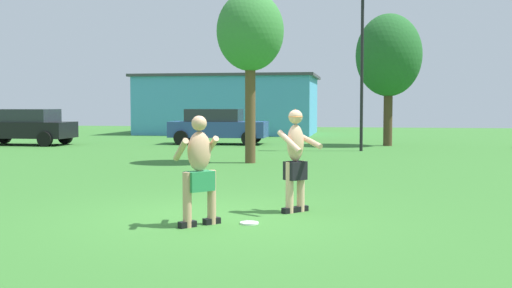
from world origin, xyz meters
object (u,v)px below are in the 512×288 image
object	(u,v)px
car_black_near_post	(25,126)
tree_right_field	(250,34)
lamp_post	(362,55)
frisbee	(249,223)
tree_left_field	(389,56)
player_in_green	(199,168)
player_with_cap	(296,156)
car_blue_mid_lot	(218,126)

from	to	relation	value
car_black_near_post	tree_right_field	world-z (taller)	tree_right_field
car_black_near_post	lamp_post	distance (m)	14.95
frisbee	tree_left_field	size ratio (longest dim) A/B	0.05
car_black_near_post	lamp_post	size ratio (longest dim) A/B	0.72
player_in_green	frisbee	world-z (taller)	player_in_green
tree_left_field	tree_right_field	xyz separation A→B (m)	(-4.48, -8.77, 0.04)
frisbee	car_black_near_post	world-z (taller)	car_black_near_post
player_with_cap	lamp_post	distance (m)	14.21
lamp_post	tree_right_field	bearing A→B (deg)	-121.27
lamp_post	tree_left_field	distance (m)	3.47
player_with_cap	car_blue_mid_lot	size ratio (longest dim) A/B	0.39
player_with_cap	lamp_post	bearing A→B (deg)	85.49
player_with_cap	car_blue_mid_lot	distance (m)	17.86
frisbee	car_blue_mid_lot	world-z (taller)	car_blue_mid_lot
tree_left_field	player_in_green	bearing A→B (deg)	-100.70
tree_right_field	player_in_green	bearing A→B (deg)	-84.29
tree_right_field	car_black_near_post	bearing A→B (deg)	149.37
player_with_cap	tree_right_field	bearing A→B (deg)	104.95
player_with_cap	frisbee	size ratio (longest dim) A/B	6.05
car_blue_mid_lot	tree_left_field	distance (m)	8.10
player_in_green	frisbee	size ratio (longest dim) A/B	5.73
tree_left_field	tree_right_field	size ratio (longest dim) A/B	1.09
player_in_green	tree_right_field	bearing A→B (deg)	95.71
player_in_green	frisbee	bearing A→B (deg)	20.06
frisbee	car_black_near_post	bearing A→B (deg)	128.69
frisbee	lamp_post	bearing A→B (deg)	83.65
frisbee	tree_right_field	distance (m)	10.41
player_with_cap	car_black_near_post	size ratio (longest dim) A/B	0.39
frisbee	car_blue_mid_lot	xyz separation A→B (m)	(-4.71, 18.16, 0.81)
frisbee	tree_right_field	world-z (taller)	tree_right_field
car_black_near_post	tree_left_field	size ratio (longest dim) A/B	0.76
player_with_cap	player_in_green	world-z (taller)	player_with_cap
car_blue_mid_lot	tree_left_field	bearing A→B (deg)	0.88
car_black_near_post	car_blue_mid_lot	distance (m)	8.49
tree_left_field	tree_right_field	bearing A→B (deg)	-117.05
player_in_green	tree_left_field	distance (m)	19.10
player_with_cap	tree_left_field	size ratio (longest dim) A/B	0.30
frisbee	tree_right_field	size ratio (longest dim) A/B	0.05
player_with_cap	car_black_near_post	distance (m)	20.28
car_black_near_post	tree_left_field	xyz separation A→B (m)	(15.77, 2.08, 3.04)
frisbee	tree_left_field	world-z (taller)	tree_left_field
frisbee	player_in_green	bearing A→B (deg)	-159.94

